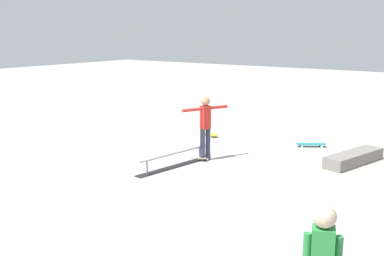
# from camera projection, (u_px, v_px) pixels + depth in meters

# --- Properties ---
(ground_plane) EXTENTS (60.00, 60.00, 0.00)m
(ground_plane) POSITION_uv_depth(u_px,v_px,m) (176.00, 177.00, 10.44)
(ground_plane) COLOR #ADA89E
(grind_rail) EXTENTS (2.33, 0.56, 0.35)m
(grind_rail) POSITION_uv_depth(u_px,v_px,m) (175.00, 161.00, 11.16)
(grind_rail) COLOR black
(grind_rail) RESTS_ON ground_plane
(skate_ledge) EXTENTS (1.97, 0.93, 0.28)m
(skate_ledge) POSITION_uv_depth(u_px,v_px,m) (354.00, 158.00, 11.41)
(skate_ledge) COLOR gray
(skate_ledge) RESTS_ON ground_plane
(skater_main) EXTENTS (1.21, 0.56, 1.60)m
(skater_main) POSITION_uv_depth(u_px,v_px,m) (205.00, 124.00, 11.55)
(skater_main) COLOR #2D3351
(skater_main) RESTS_ON ground_plane
(skateboard_main) EXTENTS (0.80, 0.54, 0.09)m
(skateboard_main) POSITION_uv_depth(u_px,v_px,m) (204.00, 155.00, 11.97)
(skateboard_main) COLOR tan
(skateboard_main) RESTS_ON ground_plane
(loose_skateboard_teal) EXTENTS (0.61, 0.78, 0.09)m
(loose_skateboard_teal) POSITION_uv_depth(u_px,v_px,m) (311.00, 144.00, 13.08)
(loose_skateboard_teal) COLOR teal
(loose_skateboard_teal) RESTS_ON ground_plane
(loose_skateboard_yellow) EXTENTS (0.49, 0.82, 0.09)m
(loose_skateboard_yellow) POSITION_uv_depth(u_px,v_px,m) (208.00, 133.00, 14.45)
(loose_skateboard_yellow) COLOR yellow
(loose_skateboard_yellow) RESTS_ON ground_plane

